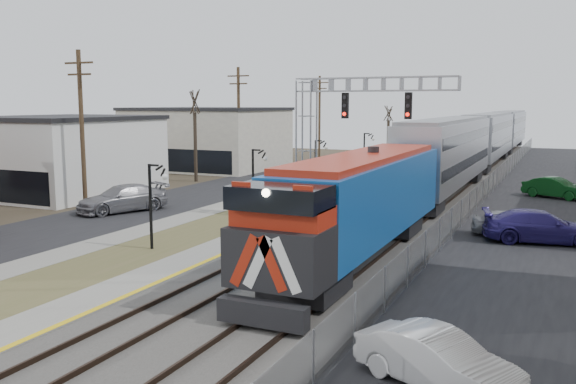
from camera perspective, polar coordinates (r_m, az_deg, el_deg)
The scene contains 20 objects.
street_west at distance 46.98m, azimuth -7.34°, elevation 0.02°, with size 7.00×120.00×0.04m, color black.
sidewalk at distance 44.77m, azimuth -2.46°, elevation -0.30°, with size 2.00×120.00×0.08m, color gray.
grass_median at distance 43.49m, azimuth 1.06°, elevation -0.56°, with size 4.00×120.00×0.06m, color brown.
platform at distance 42.38m, azimuth 4.78°, elevation -0.70°, with size 2.00×120.00×0.24m, color gray.
ballast_bed at distance 40.97m, azimuth 11.37°, elevation -1.17°, with size 8.00×120.00×0.20m, color #595651.
platform_edge at distance 42.07m, azimuth 5.91°, elevation -0.61°, with size 0.24×120.00×0.01m, color gold.
track_near at distance 41.44m, azimuth 8.68°, elevation -0.75°, with size 1.58×120.00×0.15m.
track_far at distance 40.63m, azimuth 13.43°, elevation -1.07°, with size 1.58×120.00×0.15m.
train at distance 60.10m, azimuth 17.33°, elevation 4.29°, with size 3.00×85.85×5.33m.
signal_gantry at distance 34.53m, azimuth 4.37°, elevation 6.39°, with size 9.00×1.07×8.15m.
lampposts at distance 28.86m, azimuth -12.39°, elevation -1.32°, with size 0.14×62.14×4.00m.
utility_poles at distance 40.44m, azimuth -18.71°, elevation 5.42°, with size 0.28×80.28×10.00m.
fence at distance 40.12m, azimuth 17.23°, elevation -0.57°, with size 0.04×120.00×1.60m, color gray.
buildings_west at distance 44.75m, azimuth -25.37°, elevation 2.74°, with size 14.00×67.00×7.00m.
bare_trees at distance 50.60m, azimuth -6.16°, elevation 3.69°, with size 12.30×42.30×5.95m.
car_lot_b at distance 15.36m, azimuth 13.83°, elevation -15.15°, with size 1.43×4.11×1.35m, color white.
car_lot_d at distance 31.95m, azimuth 22.55°, elevation -3.07°, with size 2.19×5.39×1.56m, color navy.
car_lot_e at distance 32.93m, azimuth 20.19°, elevation -2.81°, with size 1.59×3.95×1.35m, color gray.
car_lot_f at distance 47.30m, azimuth 23.77°, elevation 0.31°, with size 1.55×4.45×1.47m, color #0C4016.
car_street_b at distance 39.28m, azimuth -15.25°, elevation -0.64°, with size 2.31×5.69×1.65m, color gray.
Camera 1 is at (13.25, -4.36, 6.73)m, focal length 38.00 mm.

